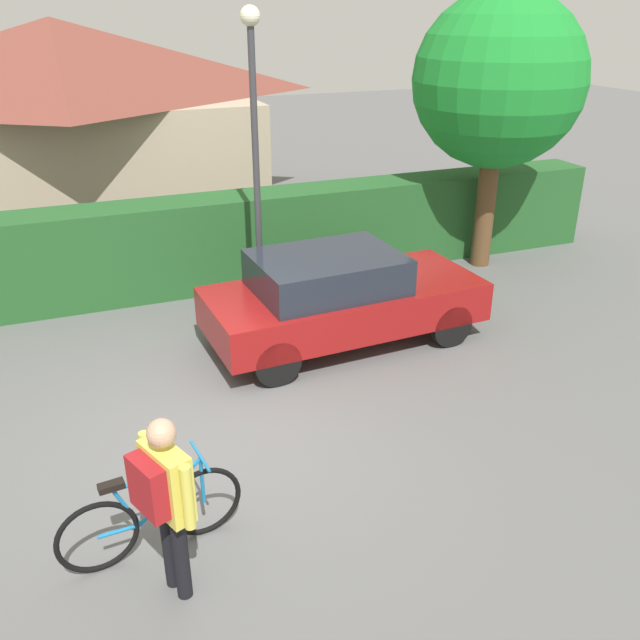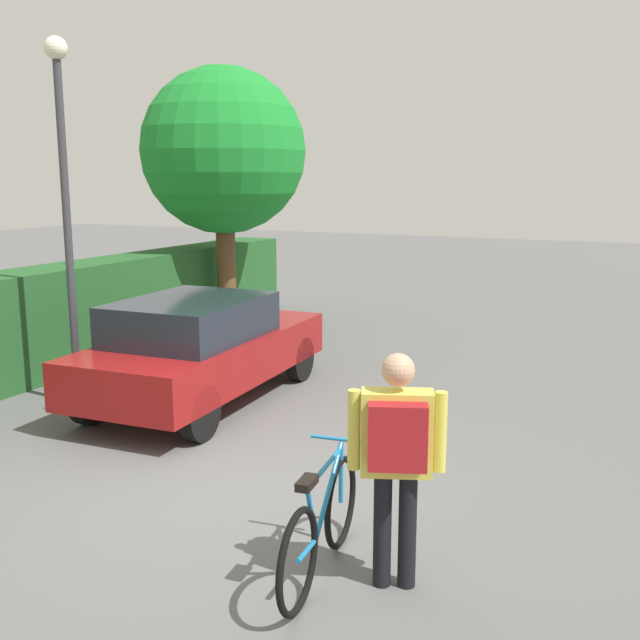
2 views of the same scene
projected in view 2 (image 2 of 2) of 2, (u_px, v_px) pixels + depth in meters
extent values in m
plane|color=#5B5B5B|center=(230.00, 484.00, 7.12)|extent=(60.00, 60.00, 0.00)
cube|color=maroon|center=(204.00, 355.00, 9.69)|extent=(4.08, 1.91, 0.57)
cube|color=#1E232D|center=(191.00, 319.00, 9.33)|extent=(2.10, 1.60, 0.51)
cylinder|color=black|center=(209.00, 349.00, 11.26)|extent=(0.65, 0.21, 0.64)
cylinder|color=black|center=(300.00, 359.00, 10.68)|extent=(0.65, 0.21, 0.64)
cylinder|color=black|center=(90.00, 398.00, 8.80)|extent=(0.65, 0.21, 0.64)
cylinder|color=black|center=(200.00, 413.00, 8.23)|extent=(0.65, 0.21, 0.64)
torus|color=black|center=(341.00, 502.00, 5.87)|extent=(0.73, 0.14, 0.73)
torus|color=black|center=(298.00, 561.00, 4.97)|extent=(0.73, 0.14, 0.73)
cylinder|color=#1972B2|center=(329.00, 489.00, 5.55)|extent=(0.63, 0.11, 0.54)
cylinder|color=#1972B2|center=(312.00, 514.00, 5.18)|extent=(0.23, 0.06, 0.49)
cylinder|color=#1972B2|center=(324.00, 469.00, 5.40)|extent=(0.74, 0.13, 0.05)
cylinder|color=#1972B2|center=(307.00, 550.00, 5.14)|extent=(0.37, 0.08, 0.05)
cylinder|color=#1972B2|center=(341.00, 473.00, 5.83)|extent=(0.04, 0.04, 0.49)
cube|color=black|center=(307.00, 483.00, 5.04)|extent=(0.23, 0.13, 0.06)
cylinder|color=#1972B2|center=(341.00, 439.00, 5.77)|extent=(0.09, 0.50, 0.03)
cylinder|color=black|center=(382.00, 530.00, 5.29)|extent=(0.13, 0.13, 0.85)
cylinder|color=black|center=(407.00, 530.00, 5.27)|extent=(0.13, 0.13, 0.85)
cube|color=#D8CC4C|center=(397.00, 433.00, 5.14)|extent=(0.37, 0.54, 0.60)
sphere|color=tan|center=(398.00, 370.00, 5.06)|extent=(0.23, 0.23, 0.23)
cylinder|color=#D8CC4C|center=(354.00, 430.00, 5.16)|extent=(0.09, 0.09, 0.57)
cylinder|color=#D8CC4C|center=(440.00, 432.00, 5.12)|extent=(0.09, 0.09, 0.57)
cube|color=maroon|center=(398.00, 437.00, 4.98)|extent=(0.29, 0.43, 0.46)
cylinder|color=#38383D|center=(68.00, 238.00, 9.26)|extent=(0.10, 0.10, 4.30)
sphere|color=#F2EDCC|center=(56.00, 48.00, 8.82)|extent=(0.28, 0.28, 0.28)
cylinder|color=brown|center=(226.00, 268.00, 13.76)|extent=(0.35, 0.35, 2.47)
sphere|color=#1B852B|center=(223.00, 151.00, 13.35)|extent=(2.98, 2.98, 2.98)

